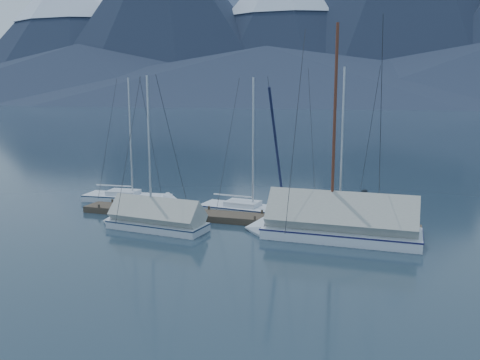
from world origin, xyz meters
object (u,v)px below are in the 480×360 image
sailboat_covered_far (150,221)px  person (365,207)px  sailboat_open_right (348,214)px  sailboat_covered_near (327,226)px  sailboat_open_left (139,199)px  sailboat_open_mid (260,212)px

sailboat_covered_far → person: 10.57m
sailboat_open_right → sailboat_covered_far: size_ratio=1.07×
sailboat_covered_near → sailboat_covered_far: 8.70m
sailboat_open_left → person: (13.69, -2.75, 1.06)m
sailboat_open_mid → sailboat_covered_near: bearing=-39.4°
sailboat_open_mid → sailboat_covered_far: size_ratio=1.00×
sailboat_covered_near → sailboat_open_mid: bearing=140.6°
sailboat_open_left → sailboat_covered_near: 12.91m
sailboat_open_right → person: (1.01, -2.59, 1.05)m
sailboat_open_mid → person: (5.71, -1.76, 1.06)m
sailboat_open_mid → sailboat_covered_near: sailboat_covered_near is taller
sailboat_open_mid → sailboat_open_right: (4.70, 0.83, 0.01)m
sailboat_covered_near → sailboat_covered_far: sailboat_covered_near is taller
sailboat_covered_near → sailboat_covered_far: size_ratio=1.31×
sailboat_open_mid → person: size_ratio=4.73×
sailboat_open_mid → sailboat_covered_far: bearing=-135.4°
sailboat_covered_near → sailboat_open_right: bearing=82.6°
sailboat_open_mid → sailboat_open_right: sailboat_open_right is taller
sailboat_covered_far → person: sailboat_covered_far is taller
sailboat_open_mid → sailboat_covered_far: 6.31m
person → sailboat_open_right: bearing=26.4°
sailboat_covered_near → person: 2.36m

